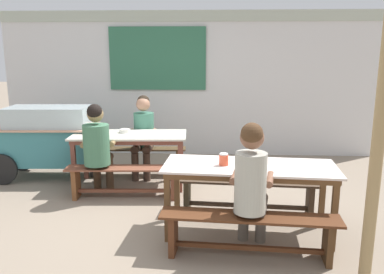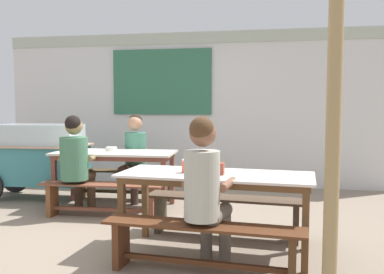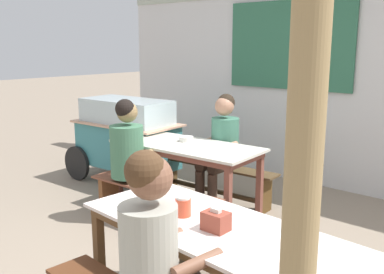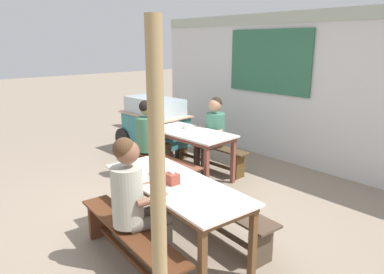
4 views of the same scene
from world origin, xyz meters
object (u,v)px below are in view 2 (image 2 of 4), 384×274
(person_near_front, at_px, (205,185))
(person_left_back_turned, at_px, (76,159))
(bench_near_back, at_px, (225,209))
(bench_near_front, at_px, (202,241))
(bench_far_front, at_px, (102,196))
(tissue_box, at_px, (216,168))
(soup_bowl, at_px, (111,149))
(person_center_facing, at_px, (134,151))
(wooden_support_post, at_px, (333,144))
(condiment_jar, at_px, (187,166))
(dining_table_near, at_px, (215,181))
(food_cart, at_px, (39,156))
(bench_far_back, at_px, (126,180))
(dining_table_far, at_px, (115,157))

(person_near_front, distance_m, person_left_back_turned, 2.42)
(bench_near_back, relative_size, bench_near_front, 1.01)
(bench_far_front, distance_m, bench_near_front, 2.16)
(tissue_box, height_order, soup_bowl, tissue_box)
(bench_near_front, distance_m, person_center_facing, 2.94)
(bench_near_back, bearing_deg, wooden_support_post, -57.28)
(bench_near_front, distance_m, person_left_back_turned, 2.49)
(person_left_back_turned, height_order, condiment_jar, person_left_back_turned)
(dining_table_near, bearing_deg, person_center_facing, 126.78)
(food_cart, bearing_deg, dining_table_near, -31.69)
(person_center_facing, bearing_deg, person_near_front, -59.26)
(bench_far_back, relative_size, bench_far_front, 1.03)
(dining_table_far, height_order, condiment_jar, condiment_jar)
(person_near_front, bearing_deg, soup_bowl, 128.73)
(dining_table_far, bearing_deg, bench_far_front, -87.02)
(bench_near_front, distance_m, tissue_box, 0.73)
(bench_near_back, relative_size, person_center_facing, 1.36)
(person_center_facing, relative_size, wooden_support_post, 0.55)
(bench_near_front, xyz_separation_m, person_center_facing, (-1.45, 2.52, 0.44))
(bench_near_back, bearing_deg, condiment_jar, -120.05)
(bench_near_back, xyz_separation_m, condiment_jar, (-0.31, -0.54, 0.55))
(soup_bowl, bearing_deg, bench_far_back, 81.92)
(person_left_back_turned, bearing_deg, condiment_jar, -31.84)
(bench_far_back, height_order, person_near_front, person_near_front)
(bench_near_front, xyz_separation_m, food_cart, (-2.90, 2.35, 0.36))
(bench_far_front, xyz_separation_m, person_left_back_turned, (-0.36, 0.04, 0.45))
(condiment_jar, bearing_deg, dining_table_far, 131.13)
(dining_table_near, distance_m, person_near_front, 0.47)
(bench_near_front, relative_size, condiment_jar, 13.47)
(bench_far_front, bearing_deg, condiment_jar, -37.22)
(bench_near_front, distance_m, soup_bowl, 2.76)
(person_near_front, bearing_deg, bench_far_back, 122.62)
(food_cart, distance_m, condiment_jar, 3.23)
(bench_far_back, distance_m, bench_near_back, 2.26)
(person_center_facing, xyz_separation_m, condiment_jar, (1.21, -2.00, 0.11))
(person_left_back_turned, bearing_deg, wooden_support_post, -33.35)
(tissue_box, bearing_deg, bench_near_back, 87.38)
(dining_table_far, height_order, tissue_box, tissue_box)
(bench_far_back, bearing_deg, condiment_jar, -56.57)
(dining_table_far, xyz_separation_m, bench_near_front, (1.57, -2.05, -0.41))
(dining_table_near, xyz_separation_m, condiment_jar, (-0.28, -0.01, 0.14))
(bench_far_back, relative_size, person_left_back_turned, 1.26)
(bench_far_back, xyz_separation_m, bench_far_front, (0.06, -1.07, -0.00))
(dining_table_near, relative_size, person_near_front, 1.40)
(dining_table_near, xyz_separation_m, bench_near_front, (-0.04, -0.53, -0.41))
(tissue_box, relative_size, wooden_support_post, 0.06)
(condiment_jar, relative_size, wooden_support_post, 0.06)
(person_left_back_turned, height_order, tissue_box, person_left_back_turned)
(person_near_front, distance_m, tissue_box, 0.42)
(condiment_jar, xyz_separation_m, wooden_support_post, (1.22, -0.86, 0.32))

